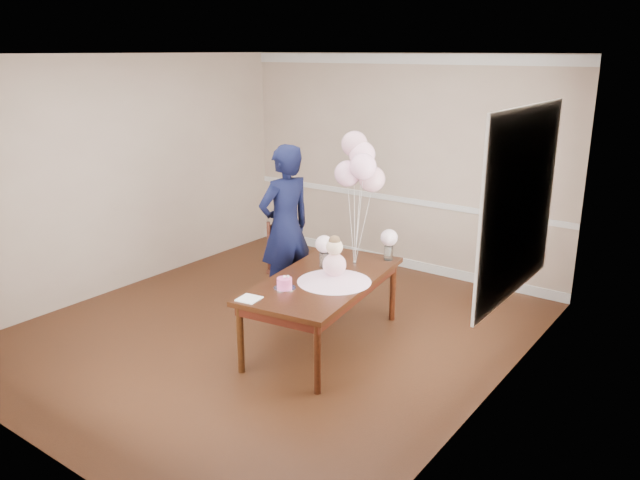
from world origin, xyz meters
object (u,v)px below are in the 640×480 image
Objects in this scene: woman at (285,228)px; birthday_cake at (284,283)px; dining_table_top at (323,280)px; dining_chair_seat at (292,268)px.

birthday_cake is at bearing 52.59° from woman.
dining_chair_seat is (-0.85, 0.58, -0.22)m from dining_table_top.
dining_table_top is at bearing -52.62° from dining_chair_seat.
woman is (-0.77, 0.95, 0.17)m from birthday_cake.
woman is (-0.04, -0.05, 0.47)m from dining_chair_seat.
birthday_cake is (-0.12, -0.43, 0.08)m from dining_table_top.
dining_chair_seat is at bearing 158.53° from woman.
woman is (-0.89, 0.52, 0.24)m from dining_table_top.
dining_table_top is at bearing 73.29° from woman.
woman is at bearing 141.22° from dining_table_top.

